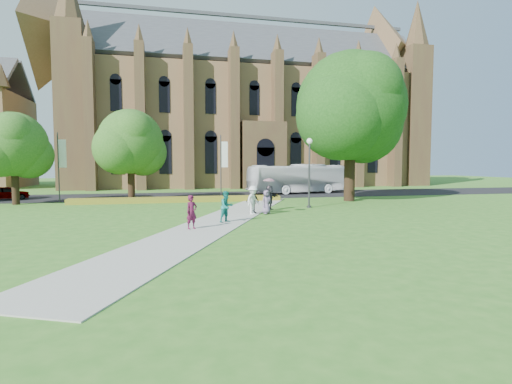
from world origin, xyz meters
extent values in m
plane|color=#316F21|center=(0.00, 0.00, 0.00)|extent=(160.00, 160.00, 0.00)
cube|color=black|center=(0.00, 20.00, 0.01)|extent=(160.00, 10.00, 0.02)
cube|color=#B2B2A8|center=(0.00, 1.00, 0.02)|extent=(15.58, 28.54, 0.04)
cube|color=#B08B23|center=(-2.00, 13.20, 0.23)|extent=(18.00, 1.40, 0.45)
cube|color=brown|center=(10.00, 40.00, 8.50)|extent=(52.00, 16.00, 17.00)
cube|color=#4F4125|center=(-14.50, 33.00, 10.50)|extent=(3.50, 3.50, 21.00)
cube|color=#4F4125|center=(34.50, 33.00, 10.50)|extent=(3.50, 3.50, 21.00)
cone|color=#4F4125|center=(34.50, 33.00, 24.50)|extent=(3.60, 3.60, 7.00)
cube|color=#4F4125|center=(10.00, 31.00, 4.50)|extent=(6.00, 2.50, 9.00)
cylinder|color=#38383D|center=(7.50, 6.50, 2.40)|extent=(0.14, 0.14, 4.80)
sphere|color=white|center=(7.50, 6.50, 5.02)|extent=(0.44, 0.44, 0.44)
cylinder|color=#38383D|center=(7.50, 6.50, 0.07)|extent=(0.36, 0.36, 0.15)
cylinder|color=#332114|center=(13.00, 11.00, 3.30)|extent=(0.96, 0.96, 6.60)
sphere|color=#153E11|center=(13.00, 11.00, 8.40)|extent=(9.60, 9.60, 9.60)
cylinder|color=#332114|center=(-15.00, 14.00, 1.93)|extent=(0.56, 0.56, 3.85)
sphere|color=#225218|center=(-15.00, 14.00, 4.90)|extent=(5.20, 5.20, 5.20)
cylinder|color=#332114|center=(-6.00, 14.50, 2.06)|extent=(0.60, 0.60, 4.12)
sphere|color=#225218|center=(-6.00, 14.50, 5.25)|extent=(5.60, 5.60, 5.60)
cylinder|color=#38383D|center=(2.00, 15.20, 3.00)|extent=(0.10, 0.10, 6.00)
cube|color=white|center=(2.35, 15.20, 4.20)|extent=(0.60, 0.02, 2.40)
cylinder|color=#38383D|center=(-12.00, 15.20, 3.00)|extent=(0.10, 0.10, 6.00)
cube|color=white|center=(-11.65, 15.20, 4.20)|extent=(0.60, 0.02, 2.40)
imported|color=white|center=(11.54, 20.63, 1.66)|extent=(12.08, 4.83, 3.28)
imported|color=gray|center=(-17.38, 18.97, 0.64)|extent=(3.94, 2.59, 1.25)
imported|color=#511230|center=(-1.85, -1.81, 0.89)|extent=(0.74, 0.67, 1.71)
imported|color=#177770|center=(0.22, 0.14, 0.92)|extent=(1.07, 1.01, 1.76)
imported|color=white|center=(2.44, 3.29, 0.96)|extent=(1.33, 1.31, 1.84)
imported|color=black|center=(2.52, 3.79, 0.82)|extent=(0.97, 0.57, 1.56)
imported|color=slate|center=(3.36, 3.36, 0.82)|extent=(0.89, 0.75, 1.55)
imported|color=#242229|center=(4.13, 5.45, 0.92)|extent=(1.54, 1.50, 1.76)
imported|color=#E4A1AF|center=(3.54, 3.46, 1.94)|extent=(0.86, 0.86, 0.69)
camera|label=1|loc=(-3.15, -21.93, 3.30)|focal=28.00mm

